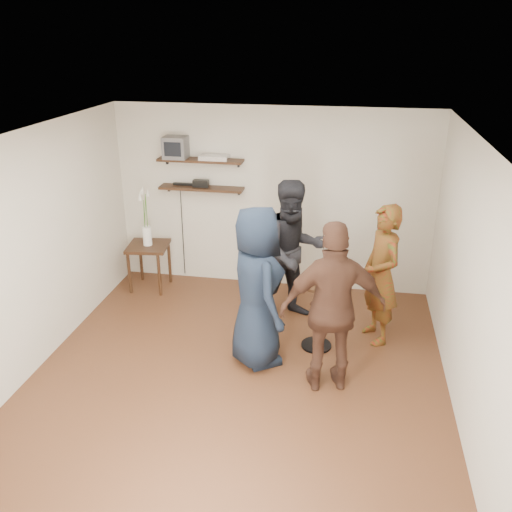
{
  "coord_description": "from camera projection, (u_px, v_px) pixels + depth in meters",
  "views": [
    {
      "loc": [
        1.09,
        -4.79,
        3.53
      ],
      "look_at": [
        0.14,
        0.4,
        1.31
      ],
      "focal_mm": 38.0,
      "sensor_mm": 36.0,
      "label": 1
    }
  ],
  "objects": [
    {
      "name": "room",
      "position": [
        235.0,
        271.0,
        5.39
      ],
      "size": [
        4.58,
        5.08,
        2.68
      ],
      "color": "#472817",
      "rests_on": "ground"
    },
    {
      "name": "shelf_upper",
      "position": [
        200.0,
        160.0,
        7.49
      ],
      "size": [
        1.2,
        0.25,
        0.04
      ],
      "primitive_type": "cube",
      "color": "black",
      "rests_on": "room"
    },
    {
      "name": "shelf_lower",
      "position": [
        201.0,
        188.0,
        7.65
      ],
      "size": [
        1.2,
        0.25,
        0.04
      ],
      "primitive_type": "cube",
      "color": "black",
      "rests_on": "room"
    },
    {
      "name": "crt_monitor",
      "position": [
        176.0,
        147.0,
        7.49
      ],
      "size": [
        0.32,
        0.3,
        0.3
      ],
      "primitive_type": "cube",
      "color": "#59595B",
      "rests_on": "shelf_upper"
    },
    {
      "name": "dvd_deck",
      "position": [
        214.0,
        157.0,
        7.44
      ],
      "size": [
        0.4,
        0.24,
        0.06
      ],
      "primitive_type": "cube",
      "color": "silver",
      "rests_on": "shelf_upper"
    },
    {
      "name": "radio",
      "position": [
        201.0,
        183.0,
        7.62
      ],
      "size": [
        0.22,
        0.1,
        0.1
      ],
      "primitive_type": "cube",
      "color": "black",
      "rests_on": "shelf_lower"
    },
    {
      "name": "power_strip",
      "position": [
        183.0,
        184.0,
        7.73
      ],
      "size": [
        0.3,
        0.05,
        0.03
      ],
      "primitive_type": "cube",
      "color": "black",
      "rests_on": "shelf_lower"
    },
    {
      "name": "side_table",
      "position": [
        149.0,
        252.0,
        7.8
      ],
      "size": [
        0.62,
        0.62,
        0.67
      ],
      "rotation": [
        0.0,
        0.0,
        0.12
      ],
      "color": "black",
      "rests_on": "room"
    },
    {
      "name": "vase_lilies",
      "position": [
        146.0,
        227.0,
        7.65
      ],
      "size": [
        0.19,
        0.19,
        0.88
      ],
      "rotation": [
        0.0,
        0.0,
        0.12
      ],
      "color": "white",
      "rests_on": "side_table"
    },
    {
      "name": "drinks_table",
      "position": [
        318.0,
        305.0,
        6.31
      ],
      "size": [
        0.47,
        0.47,
        0.86
      ],
      "color": "black",
      "rests_on": "room"
    },
    {
      "name": "wine_glass_fl",
      "position": [
        314.0,
        271.0,
        6.13
      ],
      "size": [
        0.07,
        0.07,
        0.2
      ],
      "color": "silver",
      "rests_on": "drinks_table"
    },
    {
      "name": "wine_glass_fr",
      "position": [
        326.0,
        271.0,
        6.1
      ],
      "size": [
        0.07,
        0.07,
        0.22
      ],
      "color": "silver",
      "rests_on": "drinks_table"
    },
    {
      "name": "wine_glass_bl",
      "position": [
        318.0,
        268.0,
        6.2
      ],
      "size": [
        0.07,
        0.07,
        0.2
      ],
      "color": "silver",
      "rests_on": "drinks_table"
    },
    {
      "name": "wine_glass_br",
      "position": [
        323.0,
        271.0,
        6.15
      ],
      "size": [
        0.06,
        0.06,
        0.19
      ],
      "color": "silver",
      "rests_on": "drinks_table"
    },
    {
      "name": "person_plaid",
      "position": [
        381.0,
        275.0,
        6.36
      ],
      "size": [
        0.63,
        0.74,
        1.72
      ],
      "primitive_type": "imported",
      "rotation": [
        0.0,
        0.0,
        -1.15
      ],
      "color": "#AB1613",
      "rests_on": "room"
    },
    {
      "name": "person_dark",
      "position": [
        293.0,
        252.0,
        6.83
      ],
      "size": [
        1.13,
        1.06,
        1.86
      ],
      "primitive_type": "imported",
      "rotation": [
        0.0,
        0.0,
        0.51
      ],
      "color": "black",
      "rests_on": "room"
    },
    {
      "name": "person_navy",
      "position": [
        257.0,
        287.0,
        5.91
      ],
      "size": [
        0.97,
        1.07,
        1.84
      ],
      "primitive_type": "imported",
      "rotation": [
        0.0,
        0.0,
        2.11
      ],
      "color": "black",
      "rests_on": "room"
    },
    {
      "name": "person_brown",
      "position": [
        333.0,
        309.0,
        5.46
      ],
      "size": [
        1.16,
        0.71,
        1.85
      ],
      "primitive_type": "imported",
      "rotation": [
        0.0,
        0.0,
        3.39
      ],
      "color": "#462A1E",
      "rests_on": "room"
    }
  ]
}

